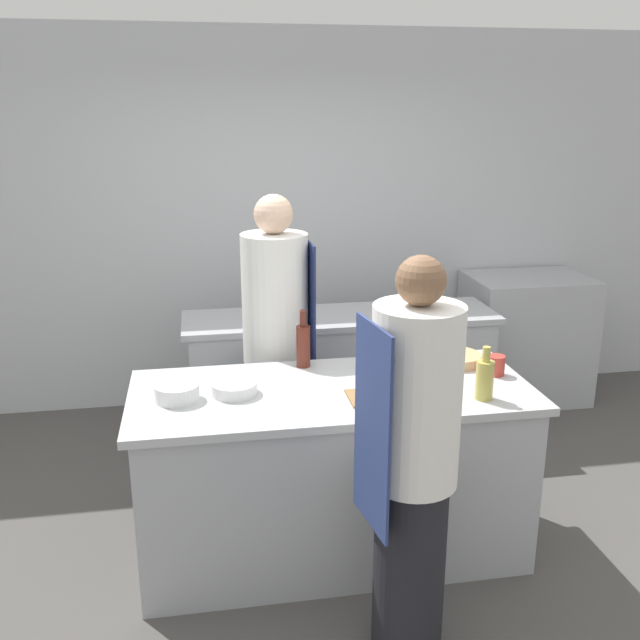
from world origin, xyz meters
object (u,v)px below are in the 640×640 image
at_px(bottle_cooking_oil, 485,378).
at_px(bowl_prep_small, 177,392).
at_px(chef_at_prep_near, 412,465).
at_px(oven_range, 525,338).
at_px(chef_at_stove, 277,348).
at_px(cup, 496,365).
at_px(bowl_mixing_large, 234,388).
at_px(bowl_ceramic_blue, 455,359).
at_px(bottle_wine, 406,348).
at_px(bottle_olive_oil, 303,344).
at_px(bottle_vinegar, 365,362).

height_order(bottle_cooking_oil, bowl_prep_small, bottle_cooking_oil).
distance_m(chef_at_prep_near, bowl_prep_small, 1.20).
relative_size(oven_range, chef_at_stove, 0.55).
bearing_deg(cup, bowl_prep_small, -178.19).
distance_m(bowl_mixing_large, bowl_ceramic_blue, 1.23).
distance_m(chef_at_stove, bottle_cooking_oil, 1.30).
bearing_deg(bottle_wine, oven_range, 45.63).
xyz_separation_m(chef_at_stove, bottle_wine, (0.67, -0.40, 0.09)).
bearing_deg(bottle_olive_oil, bowl_ceramic_blue, -6.73).
distance_m(chef_at_prep_near, cup, 1.05).
bearing_deg(chef_at_stove, bottle_olive_oil, 13.47).
relative_size(bottle_olive_oil, bowl_mixing_large, 1.40).
height_order(bottle_olive_oil, bowl_ceramic_blue, bottle_olive_oil).
bearing_deg(bottle_cooking_oil, bowl_ceramic_blue, 85.43).
xyz_separation_m(bottle_olive_oil, bottle_wine, (0.56, -0.03, -0.04)).
xyz_separation_m(bottle_wine, bowl_prep_small, (-1.22, -0.31, -0.04)).
xyz_separation_m(bottle_vinegar, cup, (0.68, -0.08, -0.03)).
bearing_deg(bowl_ceramic_blue, bowl_prep_small, -170.39).
distance_m(bowl_prep_small, bowl_ceramic_blue, 1.50).
height_order(oven_range, bottle_wine, bottle_wine).
distance_m(oven_range, chef_at_prep_near, 3.05).
distance_m(bottle_cooking_oil, bowl_prep_small, 1.46).
relative_size(bottle_cooking_oil, bowl_mixing_large, 1.18).
distance_m(oven_range, bottle_cooking_oil, 2.39).
bearing_deg(bowl_ceramic_blue, bottle_vinegar, -167.54).
distance_m(bottle_wine, bowl_mixing_large, 0.99).
distance_m(bottle_vinegar, bowl_mixing_large, 0.69).
bearing_deg(bottle_wine, bottle_cooking_oil, -68.08).
relative_size(bottle_olive_oil, bowl_ceramic_blue, 1.12).
height_order(oven_range, bottle_vinegar, bottle_vinegar).
distance_m(oven_range, bottle_wine, 2.09).
distance_m(chef_at_stove, bottle_olive_oil, 0.40).
xyz_separation_m(bottle_cooking_oil, bowl_ceramic_blue, (0.04, 0.49, -0.08)).
distance_m(bottle_olive_oil, bowl_ceramic_blue, 0.83).
xyz_separation_m(bottle_olive_oil, bowl_prep_small, (-0.66, -0.35, -0.08)).
bearing_deg(chef_at_prep_near, chef_at_stove, 6.26).
bearing_deg(chef_at_prep_near, oven_range, -42.78).
distance_m(chef_at_prep_near, bowl_mixing_large, 1.02).
distance_m(bottle_wine, bottle_cooking_oil, 0.59).
xyz_separation_m(chef_at_stove, bottle_olive_oil, (0.10, -0.36, 0.14)).
xyz_separation_m(bottle_olive_oil, bowl_mixing_large, (-0.39, -0.32, -0.09)).
height_order(oven_range, chef_at_prep_near, chef_at_prep_near).
bearing_deg(bowl_mixing_large, bowl_ceramic_blue, 10.50).
bearing_deg(bottle_vinegar, chef_at_stove, 124.00).
relative_size(chef_at_stove, bottle_olive_oil, 5.71).
bearing_deg(bottle_cooking_oil, chef_at_prep_near, -135.20).
xyz_separation_m(bottle_wine, bottle_cooking_oil, (0.22, -0.55, 0.02)).
bearing_deg(chef_at_prep_near, cup, -49.67).
height_order(oven_range, bowl_ceramic_blue, oven_range).
bearing_deg(oven_range, bottle_wine, -134.37).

